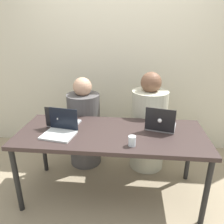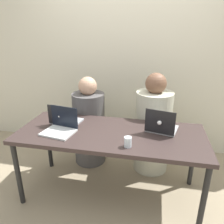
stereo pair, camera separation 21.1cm
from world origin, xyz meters
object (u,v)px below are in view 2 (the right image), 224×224
(laptop_back_right, at_px, (161,126))
(laptop_front_left, at_px, (61,127))
(laptop_back_left, at_px, (65,119))
(person_on_left, at_px, (89,126))
(water_glass_right, at_px, (128,143))
(person_on_right, at_px, (152,129))

(laptop_back_right, distance_m, laptop_front_left, 0.97)
(laptop_back_left, xyz_separation_m, laptop_front_left, (0.03, -0.18, 0.00))
(person_on_left, distance_m, laptop_front_left, 0.70)
(laptop_back_right, bearing_deg, person_on_left, -13.03)
(water_glass_right, bearing_deg, laptop_back_left, 154.53)
(person_on_right, bearing_deg, water_glass_right, 92.89)
(water_glass_right, bearing_deg, person_on_right, 76.31)
(laptop_back_left, bearing_deg, person_on_right, -144.76)
(laptop_back_right, height_order, water_glass_right, laptop_back_right)
(laptop_back_right, xyz_separation_m, laptop_back_left, (-0.99, -0.02, -0.00))
(person_on_right, height_order, laptop_front_left, person_on_right)
(laptop_back_right, relative_size, laptop_back_left, 1.05)
(laptop_back_left, height_order, laptop_front_left, laptop_front_left)
(laptop_front_left, bearing_deg, laptop_back_right, 21.53)
(person_on_left, distance_m, water_glass_right, 1.03)
(laptop_back_left, distance_m, water_glass_right, 0.79)
(laptop_back_right, height_order, laptop_back_left, laptop_back_right)
(person_on_right, xyz_separation_m, laptop_back_right, (0.08, -0.44, 0.24))
(person_on_right, bearing_deg, person_on_left, 16.58)
(laptop_back_left, relative_size, water_glass_right, 3.57)
(person_on_right, distance_m, laptop_back_left, 1.04)
(person_on_left, height_order, laptop_front_left, person_on_left)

